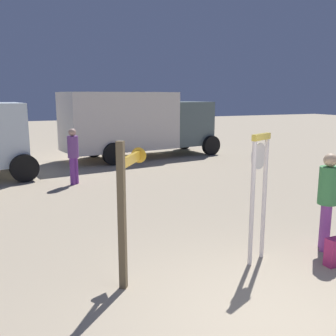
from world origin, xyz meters
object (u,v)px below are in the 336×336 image
object	(u,v)px
backpack	(334,252)
person_distant	(73,153)
person_near_clock	(327,197)
standing_clock	(259,183)
arrow_sign	(130,185)
box_truck_far	(137,122)

from	to	relation	value
backpack	person_distant	distance (m)	8.14
person_near_clock	standing_clock	bearing A→B (deg)	175.48
arrow_sign	backpack	xyz separation A→B (m)	(3.16, -1.01, -1.21)
person_near_clock	person_distant	distance (m)	7.72
arrow_sign	backpack	size ratio (longest dim) A/B	4.53
arrow_sign	person_distant	size ratio (longest dim) A/B	1.23
arrow_sign	person_near_clock	world-z (taller)	arrow_sign
arrow_sign	person_distant	bearing A→B (deg)	87.68
arrow_sign	backpack	bearing A→B (deg)	-17.64
arrow_sign	box_truck_far	distance (m)	11.32
backpack	box_truck_far	size ratio (longest dim) A/B	0.07
standing_clock	person_near_clock	world-z (taller)	standing_clock
standing_clock	box_truck_far	world-z (taller)	box_truck_far
backpack	box_truck_far	xyz separation A→B (m)	(0.62, 11.68, 1.36)
box_truck_far	standing_clock	bearing A→B (deg)	-98.70
standing_clock	box_truck_far	xyz separation A→B (m)	(1.68, 10.99, 0.25)
person_distant	arrow_sign	bearing A→B (deg)	-92.32
standing_clock	person_near_clock	xyz separation A→B (m)	(1.42, -0.11, -0.36)
standing_clock	person_distant	xyz separation A→B (m)	(-1.83, 6.89, -0.36)
arrow_sign	person_near_clock	size ratio (longest dim) A/B	1.22
arrow_sign	person_near_clock	distance (m)	3.58
backpack	person_distant	world-z (taller)	person_distant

